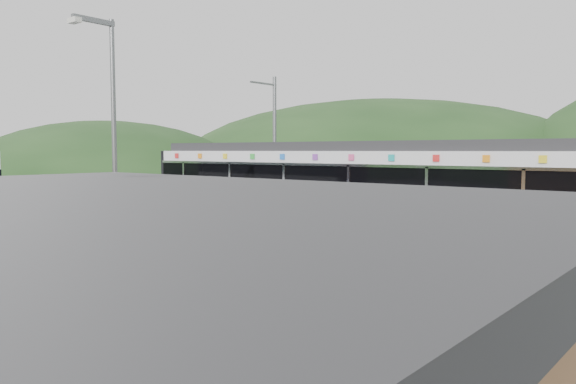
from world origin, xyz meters
The scene contains 8 objects.
ground centered at (0.00, 0.00, 0.00)m, with size 120.00×120.00×0.00m, color #4C4C4F.
hills centered at (6.19, 5.29, 0.00)m, with size 146.00×149.00×26.00m.
platform centered at (0.00, 3.30, 0.15)m, with size 26.00×3.20×0.30m, color #9E9E99.
yellow_line centered at (0.00, 2.00, 0.30)m, with size 26.00×0.10×0.01m, color yellow.
train centered at (-0.44, 6.00, 2.06)m, with size 20.44×3.01×3.74m.
catenary_mast_west centered at (-7.00, 8.56, 3.65)m, with size 0.18×1.80×7.00m.
station_shelter centered at (6.00, -9.01, 1.55)m, with size 9.20×6.20×3.00m.
lamp_post centered at (-1.41, -4.16, 3.97)m, with size 0.35×1.15×6.69m.
Camera 1 is at (11.08, -12.21, 3.43)m, focal length 35.00 mm.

